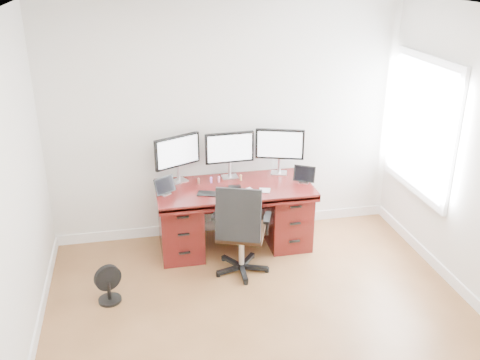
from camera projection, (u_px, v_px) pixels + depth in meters
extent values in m
plane|color=brown|center=(276.00, 352.00, 4.50)|extent=(4.50, 4.50, 0.00)
cube|color=silver|center=(226.00, 122.00, 6.00)|extent=(4.00, 0.10, 2.70)
cube|color=white|center=(421.00, 126.00, 5.67)|extent=(0.04, 1.30, 1.50)
cube|color=white|center=(419.00, 126.00, 5.67)|extent=(0.01, 1.15, 1.35)
cube|color=#480F0E|center=(234.00, 188.00, 5.84)|extent=(1.70, 0.80, 0.05)
cube|color=#480F0E|center=(180.00, 223.00, 5.89)|extent=(0.45, 0.70, 0.70)
cube|color=#480F0E|center=(286.00, 213.00, 6.12)|extent=(0.45, 0.70, 0.70)
cube|color=#340A09|center=(229.00, 196.00, 6.19)|extent=(0.74, 0.03, 0.40)
cylinder|color=black|center=(241.00, 267.00, 5.64)|extent=(0.70, 0.70, 0.08)
cylinder|color=silver|center=(241.00, 248.00, 5.55)|extent=(0.06, 0.06, 0.39)
cube|color=black|center=(241.00, 231.00, 5.48)|extent=(0.59, 0.58, 0.07)
cube|color=black|center=(238.00, 215.00, 5.17)|extent=(0.43, 0.20, 0.53)
cube|color=black|center=(216.00, 214.00, 5.45)|extent=(0.14, 0.24, 0.03)
cube|color=black|center=(267.00, 218.00, 5.37)|extent=(0.14, 0.24, 0.03)
cylinder|color=black|center=(110.00, 300.00, 5.15)|extent=(0.22, 0.22, 0.03)
cylinder|color=black|center=(109.00, 291.00, 5.11)|extent=(0.04, 0.04, 0.18)
cylinder|color=black|center=(108.00, 279.00, 5.05)|extent=(0.26, 0.16, 0.26)
cube|color=silver|center=(179.00, 181.00, 5.96)|extent=(0.22, 0.20, 0.01)
cylinder|color=silver|center=(178.00, 174.00, 5.92)|extent=(0.04, 0.04, 0.18)
cube|color=black|center=(177.00, 151.00, 5.82)|extent=(0.51, 0.27, 0.35)
cube|color=white|center=(178.00, 152.00, 5.81)|extent=(0.45, 0.22, 0.30)
cube|color=silver|center=(230.00, 177.00, 6.07)|extent=(0.19, 0.15, 0.01)
cylinder|color=silver|center=(230.00, 170.00, 6.03)|extent=(0.04, 0.04, 0.18)
cube|color=black|center=(229.00, 148.00, 5.93)|extent=(0.55, 0.06, 0.35)
cube|color=white|center=(230.00, 148.00, 5.91)|extent=(0.50, 0.03, 0.30)
cube|color=silver|center=(279.00, 173.00, 6.18)|extent=(0.21, 0.19, 0.01)
cylinder|color=silver|center=(279.00, 166.00, 6.14)|extent=(0.04, 0.04, 0.18)
cube|color=black|center=(280.00, 144.00, 6.04)|extent=(0.53, 0.20, 0.35)
cube|color=white|center=(280.00, 145.00, 6.02)|extent=(0.48, 0.16, 0.30)
cube|color=silver|center=(165.00, 194.00, 5.64)|extent=(0.13, 0.12, 0.01)
cube|color=black|center=(165.00, 185.00, 5.60)|extent=(0.24, 0.18, 0.17)
cube|color=silver|center=(304.00, 182.00, 5.93)|extent=(0.13, 0.12, 0.01)
cube|color=black|center=(305.00, 174.00, 5.89)|extent=(0.24, 0.18, 0.17)
cube|color=white|center=(243.00, 192.00, 5.66)|extent=(0.28, 0.20, 0.01)
cube|color=silver|center=(265.00, 190.00, 5.71)|extent=(0.15, 0.15, 0.01)
cube|color=black|center=(207.00, 194.00, 5.64)|extent=(0.24, 0.19, 0.01)
cube|color=black|center=(235.00, 186.00, 5.81)|extent=(0.13, 0.07, 0.01)
cylinder|color=brown|center=(199.00, 182.00, 5.88)|extent=(0.02, 0.02, 0.05)
sphere|color=brown|center=(199.00, 179.00, 5.87)|extent=(0.03, 0.03, 0.03)
cylinder|color=#B76ADF|center=(211.00, 181.00, 5.91)|extent=(0.02, 0.02, 0.05)
sphere|color=#B76ADF|center=(211.00, 178.00, 5.90)|extent=(0.03, 0.03, 0.03)
cylinder|color=pink|center=(219.00, 180.00, 5.92)|extent=(0.02, 0.02, 0.05)
sphere|color=pink|center=(219.00, 177.00, 5.91)|extent=(0.03, 0.03, 0.03)
cylinder|color=tan|center=(241.00, 178.00, 5.97)|extent=(0.02, 0.02, 0.05)
sphere|color=tan|center=(241.00, 176.00, 5.96)|extent=(0.03, 0.03, 0.03)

